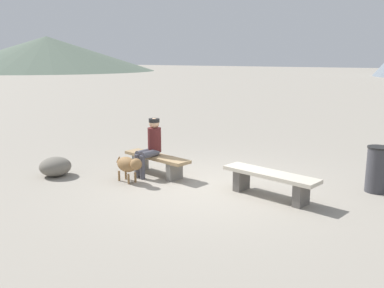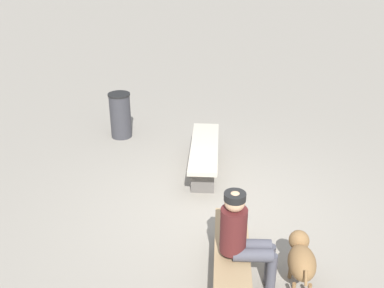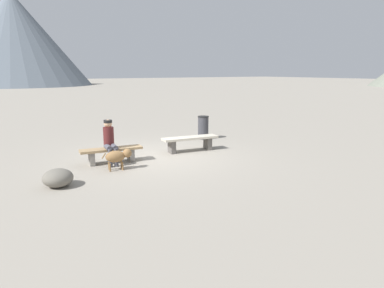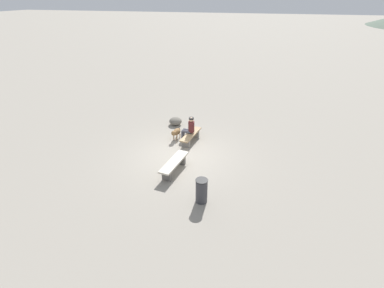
% 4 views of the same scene
% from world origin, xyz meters
% --- Properties ---
extents(ground, '(210.00, 210.00, 0.06)m').
position_xyz_m(ground, '(0.00, 0.00, -0.03)').
color(ground, gray).
extents(bench_left, '(1.88, 0.69, 0.48)m').
position_xyz_m(bench_left, '(-1.29, -0.09, 0.34)').
color(bench_left, '#605B56').
rests_on(bench_left, ground).
extents(bench_right, '(1.77, 0.63, 0.43)m').
position_xyz_m(bench_right, '(1.37, -0.04, 0.30)').
color(bench_right, gray).
rests_on(bench_right, ground).
extents(seated_person, '(0.36, 0.64, 1.25)m').
position_xyz_m(seated_person, '(1.44, 0.06, 0.71)').
color(seated_person, '#511E1E').
rests_on(seated_person, ground).
extents(dog, '(0.79, 0.39, 0.55)m').
position_xyz_m(dog, '(1.47, 0.73, 0.37)').
color(dog, olive).
rests_on(dog, ground).
extents(trash_bin, '(0.42, 0.42, 0.88)m').
position_xyz_m(trash_bin, '(-2.80, -1.58, 0.44)').
color(trash_bin, '#38383D').
rests_on(trash_bin, ground).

